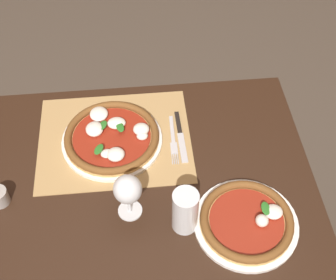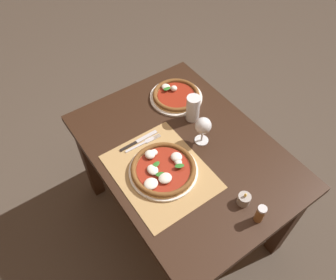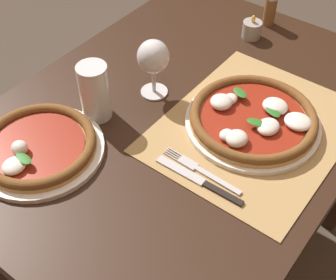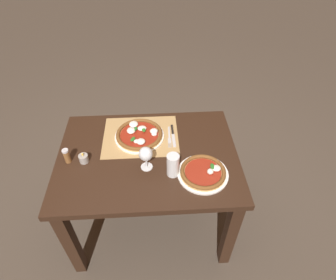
# 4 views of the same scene
# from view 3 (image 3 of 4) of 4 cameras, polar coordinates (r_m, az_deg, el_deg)

# --- Properties ---
(ground_plane) EXTENTS (24.00, 24.00, 0.00)m
(ground_plane) POSITION_cam_3_polar(r_m,az_deg,el_deg) (1.75, 1.45, -14.67)
(ground_plane) COLOR #473D33
(dining_table) EXTENTS (1.11, 0.82, 0.74)m
(dining_table) POSITION_cam_3_polar(r_m,az_deg,el_deg) (1.25, 1.96, -0.46)
(dining_table) COLOR black
(dining_table) RESTS_ON ground
(paper_placemat) EXTENTS (0.49, 0.40, 0.00)m
(paper_placemat) POSITION_cam_3_polar(r_m,az_deg,el_deg) (1.13, 10.44, 1.38)
(paper_placemat) COLOR #A88451
(paper_placemat) RESTS_ON dining_table
(pizza_near) EXTENTS (0.32, 0.32, 0.05)m
(pizza_near) POSITION_cam_3_polar(r_m,az_deg,el_deg) (1.12, 10.37, 2.58)
(pizza_near) COLOR white
(pizza_near) RESTS_ON paper_placemat
(pizza_far) EXTENTS (0.29, 0.29, 0.05)m
(pizza_far) POSITION_cam_3_polar(r_m,az_deg,el_deg) (1.09, -15.58, -0.78)
(pizza_far) COLOR white
(pizza_far) RESTS_ON dining_table
(wine_glass) EXTENTS (0.08, 0.08, 0.16)m
(wine_glass) POSITION_cam_3_polar(r_m,az_deg,el_deg) (1.15, -1.80, 9.85)
(wine_glass) COLOR silver
(wine_glass) RESTS_ON dining_table
(pint_glass) EXTENTS (0.07, 0.07, 0.15)m
(pint_glass) POSITION_cam_3_polar(r_m,az_deg,el_deg) (1.12, -8.92, 5.71)
(pint_glass) COLOR silver
(pint_glass) RESTS_ON dining_table
(fork) EXTENTS (0.02, 0.20, 0.00)m
(fork) POSITION_cam_3_polar(r_m,az_deg,el_deg) (1.02, 4.05, -3.74)
(fork) COLOR #B7B7BC
(fork) RESTS_ON paper_placemat
(knife) EXTENTS (0.02, 0.22, 0.01)m
(knife) POSITION_cam_3_polar(r_m,az_deg,el_deg) (1.00, 3.75, -4.92)
(knife) COLOR black
(knife) RESTS_ON paper_placemat
(votive_candle) EXTENTS (0.06, 0.06, 0.07)m
(votive_candle) POSITION_cam_3_polar(r_m,az_deg,el_deg) (1.43, 10.17, 13.06)
(votive_candle) COLOR gray
(votive_candle) RESTS_ON dining_table
(pepper_shaker) EXTENTS (0.04, 0.04, 0.10)m
(pepper_shaker) POSITION_cam_3_polar(r_m,az_deg,el_deg) (1.49, 12.35, 15.29)
(pepper_shaker) COLOR brown
(pepper_shaker) RESTS_ON dining_table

